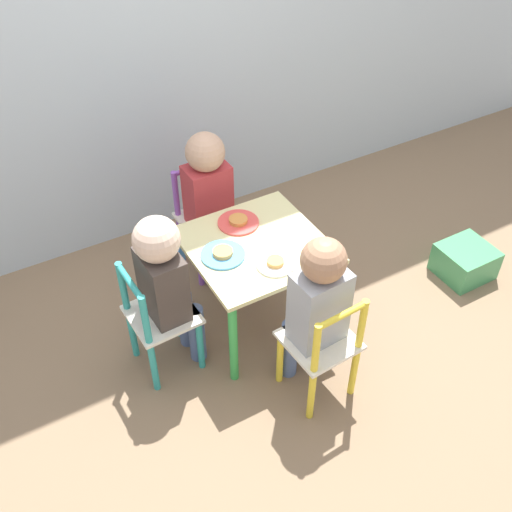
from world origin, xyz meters
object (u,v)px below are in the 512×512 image
at_px(chair_purple, 206,221).
at_px(child_left, 166,278).
at_px(plate_left, 223,254).
at_px(kids_table, 256,257).
at_px(plate_back, 238,222).
at_px(chair_teal, 158,320).
at_px(chair_yellow, 322,348).
at_px(storage_bin, 465,261).
at_px(child_front, 316,302).
at_px(child_back, 209,192).
at_px(plate_front, 275,264).

height_order(chair_purple, child_left, child_left).
distance_m(chair_purple, plate_left, 0.53).
distance_m(kids_table, plate_left, 0.17).
height_order(kids_table, plate_back, plate_back).
relative_size(chair_purple, child_left, 0.70).
height_order(kids_table, chair_purple, chair_purple).
bearing_deg(plate_left, chair_teal, -176.03).
bearing_deg(plate_back, chair_yellow, -87.48).
bearing_deg(chair_purple, storage_bin, -35.27).
distance_m(chair_teal, child_front, 0.66).
bearing_deg(chair_teal, chair_yellow, -134.66).
bearing_deg(child_back, kids_table, -90.00).
bearing_deg(child_back, plate_left, -110.78).
height_order(chair_yellow, child_left, child_left).
xyz_separation_m(chair_purple, chair_teal, (-0.46, -0.49, 0.00)).
xyz_separation_m(child_left, child_front, (0.43, -0.39, -0.01)).
distance_m(plate_back, plate_left, 0.22).
distance_m(kids_table, chair_yellow, 0.49).
relative_size(chair_yellow, plate_front, 3.51).
distance_m(child_left, plate_left, 0.26).
bearing_deg(chair_yellow, kids_table, -90.00).
xyz_separation_m(child_front, plate_front, (-0.02, 0.26, 0.00)).
height_order(chair_yellow, plate_left, chair_yellow).
bearing_deg(child_front, plate_front, -87.99).
height_order(plate_back, plate_front, same).
distance_m(child_back, child_front, 0.82).
bearing_deg(kids_table, plate_back, 90.00).
bearing_deg(child_front, child_left, -45.30).
height_order(chair_purple, child_front, child_front).
relative_size(kids_table, plate_back, 3.10).
distance_m(chair_yellow, child_back, 0.90).
relative_size(kids_table, plate_front, 3.62).
distance_m(chair_purple, chair_yellow, 0.94).
relative_size(child_left, plate_front, 5.00).
bearing_deg(child_front, chair_teal, -41.45).
bearing_deg(chair_purple, chair_teal, -134.48).
xyz_separation_m(chair_purple, child_left, (-0.40, -0.49, 0.21)).
bearing_deg(chair_yellow, child_front, -90.00).
distance_m(child_left, child_front, 0.58).
distance_m(chair_teal, plate_back, 0.54).
height_order(chair_teal, child_front, child_front).
xyz_separation_m(chair_purple, child_front, (0.04, -0.88, 0.20)).
height_order(chair_teal, plate_left, chair_teal).
height_order(chair_yellow, plate_front, chair_yellow).
bearing_deg(plate_back, chair_purple, 92.42).
bearing_deg(plate_back, plate_left, -135.00).
bearing_deg(chair_yellow, chair_purple, -90.86).
bearing_deg(storage_bin, chair_teal, 171.83).
bearing_deg(chair_yellow, plate_front, -88.37).
xyz_separation_m(chair_yellow, child_front, (-0.00, 0.06, 0.20)).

